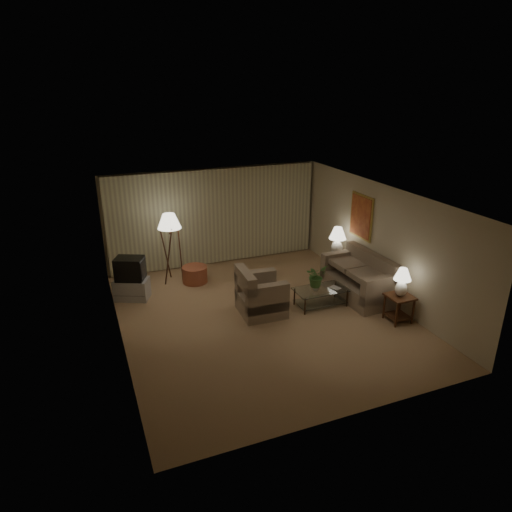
{
  "coord_description": "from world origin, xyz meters",
  "views": [
    {
      "loc": [
        -3.44,
        -8.29,
        4.9
      ],
      "look_at": [
        0.1,
        0.6,
        1.19
      ],
      "focal_mm": 32.0,
      "sensor_mm": 36.0,
      "label": 1
    }
  ],
  "objects_px": {
    "table_lamp_far": "(337,239)",
    "ottoman": "(195,274)",
    "sofa": "(358,280)",
    "armchair": "(261,296)",
    "side_table_far": "(336,262)",
    "tv_cabinet": "(132,289)",
    "side_table_near": "(399,304)",
    "floor_lamp": "(171,247)",
    "crt_tv": "(130,269)",
    "coffee_table": "(321,295)",
    "vase": "(315,287)",
    "table_lamp_near": "(402,280)"
  },
  "relations": [
    {
      "from": "table_lamp_far",
      "to": "ottoman",
      "type": "bearing_deg",
      "value": 164.22
    },
    {
      "from": "sofa",
      "to": "armchair",
      "type": "bearing_deg",
      "value": -93.75
    },
    {
      "from": "side_table_far",
      "to": "tv_cabinet",
      "type": "distance_m",
      "value": 5.24
    },
    {
      "from": "armchair",
      "to": "side_table_far",
      "type": "xyz_separation_m",
      "value": [
        2.61,
        1.16,
        -0.02
      ]
    },
    {
      "from": "armchair",
      "to": "ottoman",
      "type": "bearing_deg",
      "value": 26.52
    },
    {
      "from": "side_table_near",
      "to": "tv_cabinet",
      "type": "height_order",
      "value": "side_table_near"
    },
    {
      "from": "table_lamp_far",
      "to": "floor_lamp",
      "type": "bearing_deg",
      "value": 162.57
    },
    {
      "from": "crt_tv",
      "to": "floor_lamp",
      "type": "bearing_deg",
      "value": 54.63
    },
    {
      "from": "tv_cabinet",
      "to": "crt_tv",
      "type": "xyz_separation_m",
      "value": [
        0.0,
        0.0,
        0.52
      ]
    },
    {
      "from": "coffee_table",
      "to": "tv_cabinet",
      "type": "bearing_deg",
      "value": 153.61
    },
    {
      "from": "armchair",
      "to": "crt_tv",
      "type": "xyz_separation_m",
      "value": [
        -2.59,
        1.79,
        0.35
      ]
    },
    {
      "from": "side_table_near",
      "to": "vase",
      "type": "bearing_deg",
      "value": 137.27
    },
    {
      "from": "side_table_near",
      "to": "vase",
      "type": "height_order",
      "value": "side_table_near"
    },
    {
      "from": "floor_lamp",
      "to": "table_lamp_near",
      "type": "bearing_deg",
      "value": -43.55
    },
    {
      "from": "coffee_table",
      "to": "vase",
      "type": "relative_size",
      "value": 8.22
    },
    {
      "from": "side_table_far",
      "to": "table_lamp_far",
      "type": "bearing_deg",
      "value": 14.04
    },
    {
      "from": "table_lamp_far",
      "to": "armchair",
      "type": "bearing_deg",
      "value": -156.05
    },
    {
      "from": "vase",
      "to": "table_lamp_near",
      "type": "bearing_deg",
      "value": -42.73
    },
    {
      "from": "side_table_near",
      "to": "tv_cabinet",
      "type": "relative_size",
      "value": 0.66
    },
    {
      "from": "sofa",
      "to": "vase",
      "type": "distance_m",
      "value": 1.21
    },
    {
      "from": "crt_tv",
      "to": "coffee_table",
      "type": "bearing_deg",
      "value": -1.91
    },
    {
      "from": "sofa",
      "to": "side_table_far",
      "type": "xyz_separation_m",
      "value": [
        0.15,
        1.25,
        -0.02
      ]
    },
    {
      "from": "side_table_far",
      "to": "coffee_table",
      "type": "bearing_deg",
      "value": -131.71
    },
    {
      "from": "floor_lamp",
      "to": "ottoman",
      "type": "relative_size",
      "value": 2.84
    },
    {
      "from": "vase",
      "to": "side_table_near",
      "type": "bearing_deg",
      "value": -42.73
    },
    {
      "from": "floor_lamp",
      "to": "vase",
      "type": "height_order",
      "value": "floor_lamp"
    },
    {
      "from": "table_lamp_near",
      "to": "table_lamp_far",
      "type": "relative_size",
      "value": 0.83
    },
    {
      "from": "sofa",
      "to": "table_lamp_far",
      "type": "xyz_separation_m",
      "value": [
        0.15,
        1.25,
        0.63
      ]
    },
    {
      "from": "armchair",
      "to": "table_lamp_near",
      "type": "distance_m",
      "value": 3.03
    },
    {
      "from": "side_table_far",
      "to": "table_lamp_far",
      "type": "height_order",
      "value": "table_lamp_far"
    },
    {
      "from": "table_lamp_near",
      "to": "ottoman",
      "type": "bearing_deg",
      "value": 134.68
    },
    {
      "from": "armchair",
      "to": "vase",
      "type": "bearing_deg",
      "value": -96.08
    },
    {
      "from": "tv_cabinet",
      "to": "table_lamp_far",
      "type": "bearing_deg",
      "value": 17.54
    },
    {
      "from": "tv_cabinet",
      "to": "floor_lamp",
      "type": "relative_size",
      "value": 0.5
    },
    {
      "from": "armchair",
      "to": "table_lamp_near",
      "type": "relative_size",
      "value": 1.71
    },
    {
      "from": "side_table_far",
      "to": "vase",
      "type": "bearing_deg",
      "value": -135.07
    },
    {
      "from": "table_lamp_far",
      "to": "ottoman",
      "type": "xyz_separation_m",
      "value": [
        -3.57,
        1.01,
        -0.84
      ]
    },
    {
      "from": "side_table_near",
      "to": "tv_cabinet",
      "type": "distance_m",
      "value": 6.13
    },
    {
      "from": "tv_cabinet",
      "to": "vase",
      "type": "xyz_separation_m",
      "value": [
        3.85,
        -1.98,
        0.24
      ]
    },
    {
      "from": "crt_tv",
      "to": "table_lamp_near",
      "type": "bearing_deg",
      "value": -7.39
    },
    {
      "from": "table_lamp_far",
      "to": "coffee_table",
      "type": "height_order",
      "value": "table_lamp_far"
    },
    {
      "from": "armchair",
      "to": "table_lamp_far",
      "type": "bearing_deg",
      "value": -63.44
    },
    {
      "from": "coffee_table",
      "to": "tv_cabinet",
      "type": "height_order",
      "value": "tv_cabinet"
    },
    {
      "from": "armchair",
      "to": "crt_tv",
      "type": "height_order",
      "value": "crt_tv"
    },
    {
      "from": "vase",
      "to": "ottoman",
      "type": "bearing_deg",
      "value": 133.2
    },
    {
      "from": "table_lamp_near",
      "to": "vase",
      "type": "relative_size",
      "value": 4.24
    },
    {
      "from": "side_table_near",
      "to": "floor_lamp",
      "type": "relative_size",
      "value": 0.33
    },
    {
      "from": "sofa",
      "to": "table_lamp_far",
      "type": "distance_m",
      "value": 1.41
    },
    {
      "from": "tv_cabinet",
      "to": "crt_tv",
      "type": "bearing_deg",
      "value": 0.0
    },
    {
      "from": "sofa",
      "to": "armchair",
      "type": "relative_size",
      "value": 1.8
    }
  ]
}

